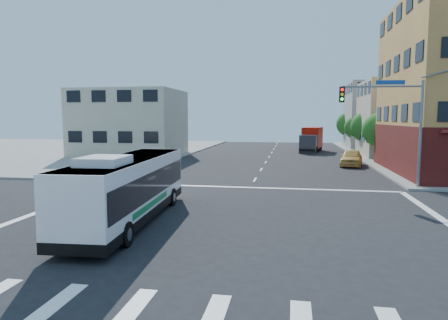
# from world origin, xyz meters

# --- Properties ---
(ground) EXTENTS (120.00, 120.00, 0.00)m
(ground) POSITION_xyz_m (0.00, 0.00, 0.00)
(ground) COLOR black
(ground) RESTS_ON ground
(sidewalk_nw) EXTENTS (50.00, 50.00, 0.15)m
(sidewalk_nw) POSITION_xyz_m (-35.00, 35.00, 0.07)
(sidewalk_nw) COLOR gray
(sidewalk_nw) RESTS_ON ground
(building_east_near) EXTENTS (12.06, 10.06, 9.00)m
(building_east_near) POSITION_xyz_m (16.98, 33.98, 4.51)
(building_east_near) COLOR #B3A989
(building_east_near) RESTS_ON ground
(building_east_far) EXTENTS (12.06, 10.06, 10.00)m
(building_east_far) POSITION_xyz_m (16.98, 47.98, 5.01)
(building_east_far) COLOR gray
(building_east_far) RESTS_ON ground
(building_west) EXTENTS (12.06, 10.06, 8.00)m
(building_west) POSITION_xyz_m (-17.02, 29.98, 4.01)
(building_west) COLOR beige
(building_west) RESTS_ON ground
(signal_mast_ne) EXTENTS (7.91, 1.13, 8.07)m
(signal_mast_ne) POSITION_xyz_m (9.08, 10.62, 4.98)
(signal_mast_ne) COLOR slate
(signal_mast_ne) RESTS_ON ground
(street_tree_a) EXTENTS (3.60, 3.60, 5.53)m
(street_tree_a) POSITION_xyz_m (11.90, 27.92, 3.59)
(street_tree_a) COLOR #3D2216
(street_tree_a) RESTS_ON ground
(street_tree_b) EXTENTS (3.80, 3.80, 5.79)m
(street_tree_b) POSITION_xyz_m (11.90, 35.92, 3.75)
(street_tree_b) COLOR #3D2216
(street_tree_b) RESTS_ON ground
(street_tree_c) EXTENTS (3.40, 3.40, 5.29)m
(street_tree_c) POSITION_xyz_m (11.90, 43.92, 3.46)
(street_tree_c) COLOR #3D2216
(street_tree_c) RESTS_ON ground
(street_tree_d) EXTENTS (4.00, 4.00, 6.03)m
(street_tree_d) POSITION_xyz_m (11.90, 51.92, 3.88)
(street_tree_d) COLOR #3D2216
(street_tree_d) RESTS_ON ground
(transit_bus) EXTENTS (2.93, 10.82, 3.17)m
(transit_bus) POSITION_xyz_m (-4.34, -0.13, 1.55)
(transit_bus) COLOR black
(transit_bus) RESTS_ON ground
(box_truck) EXTENTS (3.46, 7.66, 3.33)m
(box_truck) POSITION_xyz_m (5.26, 39.15, 1.61)
(box_truck) COLOR #29292E
(box_truck) RESTS_ON ground
(parked_car) EXTENTS (2.81, 5.03, 1.62)m
(parked_car) POSITION_xyz_m (8.34, 23.18, 0.81)
(parked_car) COLOR #E1B956
(parked_car) RESTS_ON ground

